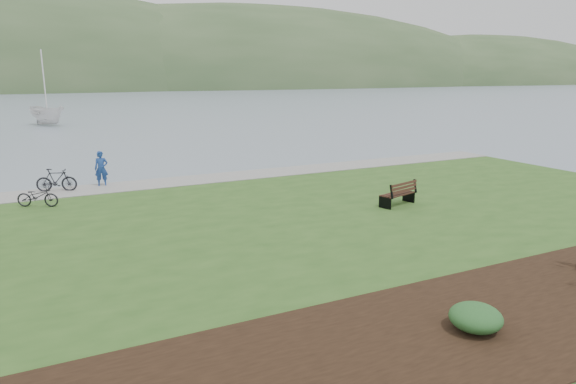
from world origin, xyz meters
name	(u,v)px	position (x,y,z in m)	size (l,w,h in m)	color
ground	(280,221)	(0.00, 0.00, 0.00)	(600.00, 600.00, 0.00)	slate
lawn	(306,230)	(0.00, -2.00, 0.20)	(34.00, 20.00, 0.40)	#2A4E1B
shoreline_path	(219,178)	(0.00, 6.90, 0.42)	(34.00, 2.20, 0.03)	gray
far_hillside	(117,89)	(20.00, 170.00, 0.00)	(580.00, 80.00, 38.00)	#364F2C
park_bench	(400,193)	(4.47, -1.36, 0.89)	(1.70, 1.05, 0.98)	black
person	(101,166)	(-5.34, 7.50, 1.34)	(0.68, 0.47, 1.88)	navy
bicycle_a	(37,196)	(-8.04, 4.72, 0.81)	(1.59, 0.55, 0.83)	black
bicycle_b	(56,180)	(-7.25, 7.20, 0.91)	(1.68, 0.49, 1.01)	black
sailboat	(49,125)	(-6.25, 43.29, 0.00)	(9.40, 9.57, 24.77)	silver
shrub_0	(476,317)	(-0.53, -9.98, 0.70)	(1.04, 1.04, 0.52)	#1E4C21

